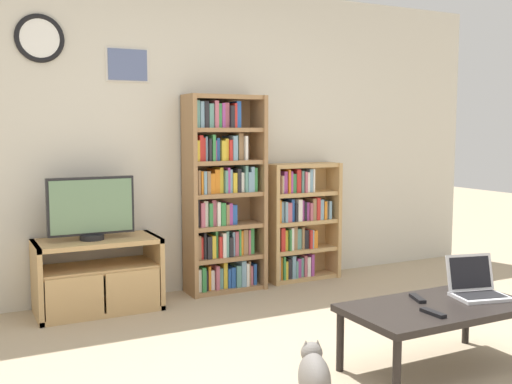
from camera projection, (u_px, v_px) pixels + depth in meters
wall_back at (186, 139)px, 5.09m from camera, size 6.15×0.09×2.60m
tv_stand at (98, 275)px, 4.56m from camera, size 0.92×0.46×0.56m
television at (91, 208)px, 4.49m from camera, size 0.64×0.18×0.48m
bookshelf_tall at (221, 197)px, 5.10m from camera, size 0.68×0.29×1.67m
bookshelf_short at (299, 222)px, 5.51m from camera, size 0.70×0.24×1.08m
coffee_table at (437, 311)px, 3.43m from camera, size 1.08×0.58×0.39m
laptop at (476, 286)px, 3.59m from camera, size 0.36×0.32×0.24m
remote_near_laptop at (433, 313)px, 3.24m from camera, size 0.05×0.16×0.02m
remote_far_from_laptop at (417, 298)px, 3.52m from camera, size 0.10×0.17×0.02m
cat at (314, 377)px, 3.04m from camera, size 0.26×0.49×0.30m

